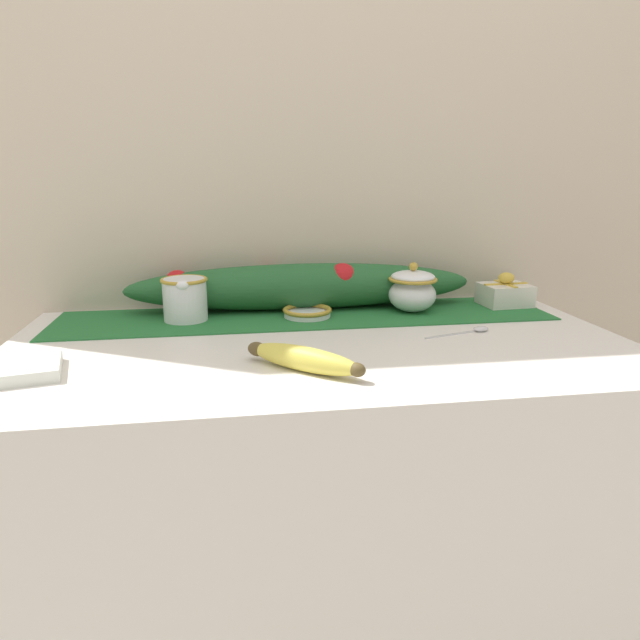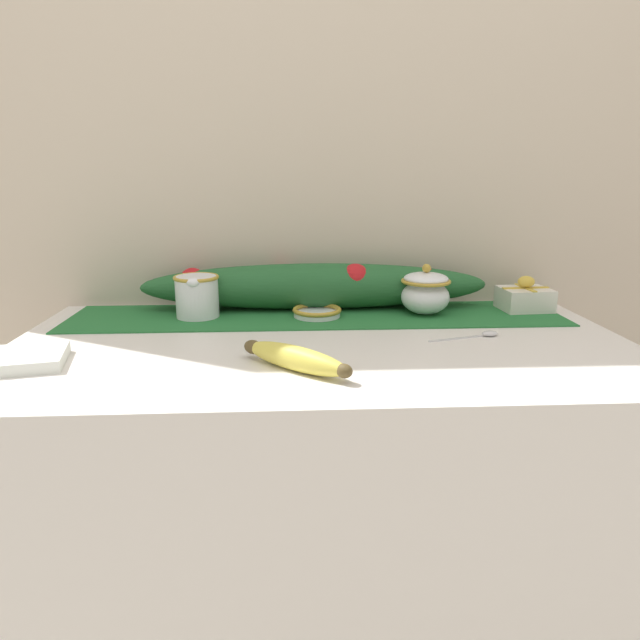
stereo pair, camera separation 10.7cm
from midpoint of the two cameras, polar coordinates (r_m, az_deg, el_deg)
countertop at (r=1.30m, az=2.67°, el=-20.78°), size 1.20×0.66×0.87m
back_wall at (r=1.41m, az=1.58°, el=15.26°), size 2.00×0.04×2.40m
table_runner at (r=1.29m, az=2.02°, el=0.41°), size 1.11×0.24×0.00m
cream_pitcher at (r=1.29m, az=-9.90°, el=2.51°), size 0.10×0.12×0.10m
sugar_bowl at (r=1.33m, az=12.78°, el=2.74°), size 0.11×0.11×0.12m
small_dish at (r=1.28m, az=2.01°, el=0.79°), size 0.11×0.11×0.02m
banana at (r=0.94m, az=0.70°, el=-3.87°), size 0.19×0.17×0.04m
spoon at (r=1.20m, az=18.63°, el=-1.40°), size 0.15×0.06×0.01m
napkin_stack at (r=1.07m, az=-24.89°, el=-3.60°), size 0.15×0.15×0.02m
gift_box at (r=1.44m, az=21.82°, el=2.05°), size 0.12×0.10×0.08m
poinsettia_garland at (r=1.35m, az=1.79°, el=3.45°), size 0.82×0.12×0.11m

